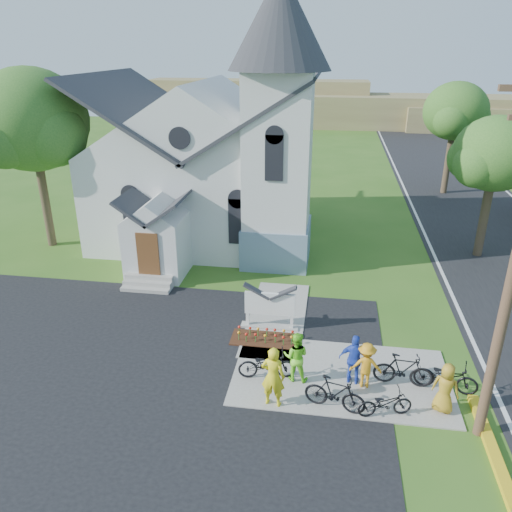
% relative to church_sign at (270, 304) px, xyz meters
% --- Properties ---
extents(ground, '(120.00, 120.00, 0.00)m').
position_rel_church_sign_xyz_m(ground, '(1.20, -3.20, -1.03)').
color(ground, '#34601B').
rests_on(ground, ground).
extents(parking_lot, '(20.00, 16.00, 0.02)m').
position_rel_church_sign_xyz_m(parking_lot, '(-5.80, -5.20, -1.02)').
color(parking_lot, black).
rests_on(parking_lot, ground).
extents(road, '(8.00, 90.00, 0.02)m').
position_rel_church_sign_xyz_m(road, '(11.20, 11.80, -1.02)').
color(road, black).
rests_on(road, ground).
extents(sidewalk, '(7.00, 4.00, 0.05)m').
position_rel_church_sign_xyz_m(sidewalk, '(2.70, -2.70, -1.00)').
color(sidewalk, gray).
rests_on(sidewalk, ground).
extents(church, '(12.35, 12.00, 13.00)m').
position_rel_church_sign_xyz_m(church, '(-4.28, 9.28, 4.22)').
color(church, silver).
rests_on(church, ground).
extents(church_sign, '(2.20, 0.40, 1.70)m').
position_rel_church_sign_xyz_m(church_sign, '(0.00, 0.00, 0.00)').
color(church_sign, gray).
rests_on(church_sign, ground).
extents(flower_bed, '(2.60, 1.10, 0.07)m').
position_rel_church_sign_xyz_m(flower_bed, '(0.00, -0.90, -0.99)').
color(flower_bed, '#3C1E10').
rests_on(flower_bed, ground).
extents(tree_lot_corner, '(5.60, 5.60, 9.15)m').
position_rel_church_sign_xyz_m(tree_lot_corner, '(-12.80, 6.80, 5.58)').
color(tree_lot_corner, '#3D2F21').
rests_on(tree_lot_corner, ground).
extents(tree_road_near, '(4.00, 4.00, 7.05)m').
position_rel_church_sign_xyz_m(tree_road_near, '(9.70, 8.80, 4.18)').
color(tree_road_near, '#3D2F21').
rests_on(tree_road_near, ground).
extents(tree_road_mid, '(4.40, 4.40, 7.80)m').
position_rel_church_sign_xyz_m(tree_road_mid, '(10.20, 20.80, 4.75)').
color(tree_road_mid, '#3D2F21').
rests_on(tree_road_mid, ground).
extents(distant_hills, '(61.00, 10.00, 5.60)m').
position_rel_church_sign_xyz_m(distant_hills, '(4.56, 53.13, 1.15)').
color(distant_hills, olive).
rests_on(distant_hills, ground).
extents(cyclist_0, '(0.78, 0.56, 1.98)m').
position_rel_church_sign_xyz_m(cyclist_0, '(0.66, -4.40, 0.01)').
color(cyclist_0, yellow).
rests_on(cyclist_0, sidewalk).
extents(bike_0, '(1.95, 0.96, 0.98)m').
position_rel_church_sign_xyz_m(bike_0, '(0.32, -3.13, -0.49)').
color(bike_0, black).
rests_on(bike_0, sidewalk).
extents(cyclist_1, '(0.87, 0.70, 1.70)m').
position_rel_church_sign_xyz_m(cyclist_1, '(1.24, -3.07, -0.13)').
color(cyclist_1, '#78E52B').
rests_on(cyclist_1, sidewalk).
extents(bike_1, '(1.91, 0.94, 1.11)m').
position_rel_church_sign_xyz_m(bike_1, '(2.50, -4.35, -0.42)').
color(bike_1, black).
rests_on(bike_1, sidewalk).
extents(cyclist_2, '(1.07, 0.61, 1.71)m').
position_rel_church_sign_xyz_m(cyclist_2, '(3.08, -2.97, -0.12)').
color(cyclist_2, blue).
rests_on(cyclist_2, sidewalk).
extents(bike_2, '(1.72, 0.99, 0.85)m').
position_rel_church_sign_xyz_m(bike_2, '(3.94, -4.40, -0.55)').
color(bike_2, black).
rests_on(bike_2, sidewalk).
extents(cyclist_3, '(1.00, 0.58, 1.54)m').
position_rel_church_sign_xyz_m(cyclist_3, '(3.43, -3.09, -0.21)').
color(cyclist_3, orange).
rests_on(cyclist_3, sidewalk).
extents(bike_3, '(1.87, 0.64, 1.11)m').
position_rel_church_sign_xyz_m(bike_3, '(4.61, -2.85, -0.42)').
color(bike_3, black).
rests_on(bike_3, sidewalk).
extents(cyclist_4, '(0.92, 0.78, 1.59)m').
position_rel_church_sign_xyz_m(cyclist_4, '(5.66, -3.92, -0.18)').
color(cyclist_4, '#AE8720').
rests_on(cyclist_4, sidewalk).
extents(bike_4, '(2.02, 1.06, 1.01)m').
position_rel_church_sign_xyz_m(bike_4, '(5.90, -2.93, -0.47)').
color(bike_4, black).
rests_on(bike_4, sidewalk).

